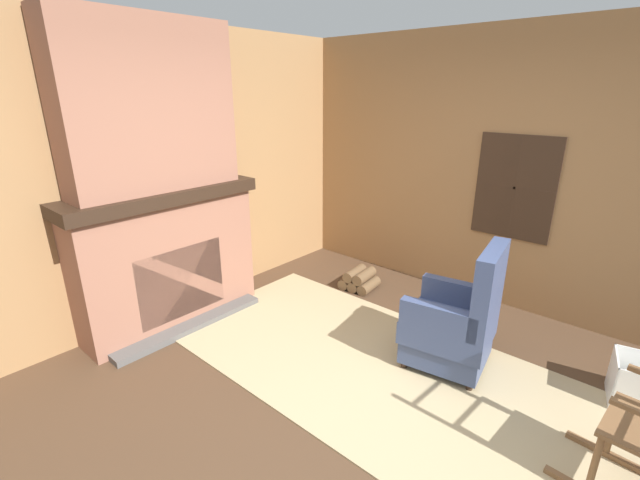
% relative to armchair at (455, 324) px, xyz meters
% --- Properties ---
extents(ground_plane, '(14.00, 14.00, 0.00)m').
position_rel_armchair_xyz_m(ground_plane, '(-0.13, -1.06, -0.37)').
color(ground_plane, '#4C3523').
extents(wood_panel_wall_left, '(0.06, 5.40, 2.67)m').
position_rel_armchair_xyz_m(wood_panel_wall_left, '(-2.56, -1.06, 0.96)').
color(wood_panel_wall_left, '#9E7247').
rests_on(wood_panel_wall_left, ground).
extents(wood_panel_wall_back, '(5.40, 0.09, 2.67)m').
position_rel_armchair_xyz_m(wood_panel_wall_back, '(-0.13, 1.36, 0.96)').
color(wood_panel_wall_back, '#9E7247').
rests_on(wood_panel_wall_back, ground).
extents(fireplace_hearth, '(0.62, 1.73, 1.28)m').
position_rel_armchair_xyz_m(fireplace_hearth, '(-2.31, -1.06, 0.26)').
color(fireplace_hearth, '#93604C').
rests_on(fireplace_hearth, ground).
extents(chimney_breast, '(0.36, 1.44, 1.37)m').
position_rel_armchair_xyz_m(chimney_breast, '(-2.32, -1.06, 1.59)').
color(chimney_breast, '#93604C').
rests_on(chimney_breast, fireplace_hearth).
extents(area_rug, '(3.73, 1.72, 0.01)m').
position_rel_armchair_xyz_m(area_rug, '(-0.34, -0.42, -0.37)').
color(area_rug, tan).
rests_on(area_rug, ground).
extents(armchair, '(0.72, 0.68, 1.04)m').
position_rel_armchair_xyz_m(armchair, '(0.00, 0.00, 0.00)').
color(armchair, '#3D4C75').
rests_on(armchair, ground).
extents(firewood_stack, '(0.40, 0.37, 0.22)m').
position_rel_armchair_xyz_m(firewood_stack, '(-1.39, 0.65, -0.27)').
color(firewood_stack, brown).
rests_on(firewood_stack, ground).
extents(oil_lamp_vase, '(0.10, 0.10, 0.29)m').
position_rel_armchair_xyz_m(oil_lamp_vase, '(-2.37, -1.68, 1.01)').
color(oil_lamp_vase, '#99B29E').
rests_on(oil_lamp_vase, fireplace_hearth).
extents(storage_case, '(0.16, 0.26, 0.16)m').
position_rel_armchair_xyz_m(storage_case, '(-2.36, -0.79, 0.98)').
color(storage_case, brown).
rests_on(storage_case, fireplace_hearth).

